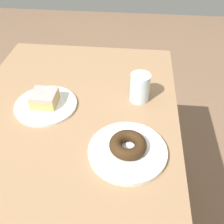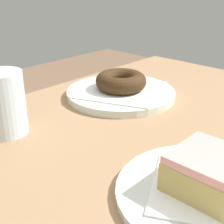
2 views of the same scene
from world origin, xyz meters
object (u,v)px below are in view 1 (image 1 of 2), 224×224
at_px(donut_chocolate_ring, 128,145).
at_px(water_glass, 140,88).
at_px(plate_chocolate_ring, 128,151).
at_px(plate_glazed_square, 46,105).
at_px(donut_glazed_square, 44,98).

relative_size(donut_chocolate_ring, water_glass, 1.03).
bearing_deg(plate_chocolate_ring, donut_chocolate_ring, 0.00).
xyz_separation_m(donut_chocolate_ring, water_glass, (0.26, -0.03, 0.02)).
xyz_separation_m(plate_glazed_square, donut_chocolate_ring, (-0.19, -0.31, 0.03)).
relative_size(donut_glazed_square, water_glass, 0.81).
relative_size(donut_glazed_square, donut_chocolate_ring, 0.78).
relative_size(plate_glazed_square, donut_chocolate_ring, 2.02).
xyz_separation_m(donut_glazed_square, plate_chocolate_ring, (-0.19, -0.31, -0.03)).
bearing_deg(donut_chocolate_ring, plate_glazed_square, 58.61).
height_order(plate_chocolate_ring, water_glass, water_glass).
bearing_deg(water_glass, plate_chocolate_ring, 173.94).
height_order(plate_glazed_square, water_glass, water_glass).
relative_size(plate_glazed_square, plate_chocolate_ring, 0.94).
xyz_separation_m(donut_glazed_square, water_glass, (0.07, -0.33, 0.02)).
bearing_deg(donut_chocolate_ring, water_glass, -6.06).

